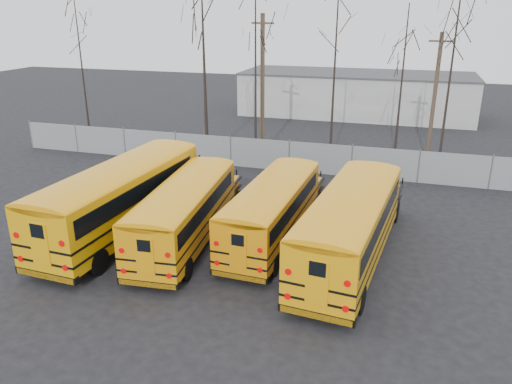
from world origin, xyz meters
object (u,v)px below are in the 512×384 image
(bus_a, at_px, (124,192))
(utility_pole_right, at_px, (434,98))
(utility_pole_left, at_px, (262,84))
(bus_c, at_px, (274,205))
(bus_d, at_px, (352,220))
(bus_b, at_px, (187,207))

(bus_a, xyz_separation_m, utility_pole_right, (13.76, 16.37, 2.41))
(utility_pole_left, bearing_deg, utility_pole_right, 20.77)
(bus_c, xyz_separation_m, utility_pole_left, (-4.57, 13.83, 3.33))
(utility_pole_left, relative_size, utility_pole_right, 1.13)
(bus_d, bearing_deg, bus_a, -173.88)
(bus_b, height_order, bus_d, bus_d)
(bus_a, distance_m, bus_b, 3.21)
(bus_d, relative_size, utility_pole_right, 1.34)
(bus_d, bearing_deg, bus_b, -172.62)
(bus_c, bearing_deg, utility_pole_left, 110.68)
(bus_c, relative_size, bus_d, 0.88)
(utility_pole_left, bearing_deg, bus_c, -57.25)
(bus_b, height_order, utility_pole_left, utility_pole_left)
(bus_b, bearing_deg, utility_pole_right, 52.10)
(bus_b, xyz_separation_m, utility_pole_right, (10.57, 16.50, 2.71))
(bus_a, height_order, utility_pole_left, utility_pole_left)
(bus_c, height_order, utility_pole_left, utility_pole_left)
(bus_a, bearing_deg, utility_pole_left, 84.74)
(bus_a, relative_size, bus_c, 1.21)
(bus_b, height_order, utility_pole_right, utility_pole_right)
(bus_c, distance_m, utility_pole_right, 16.85)
(utility_pole_left, xyz_separation_m, utility_pole_right, (11.51, 1.27, -0.57))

